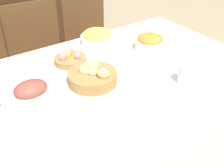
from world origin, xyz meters
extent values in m
cube|color=silver|center=(0.00, 0.00, 0.36)|extent=(1.75, 1.11, 0.73)
cylinder|color=brown|center=(-0.28, 0.61, 0.21)|extent=(0.03, 0.03, 0.42)
cylinder|color=brown|center=(-0.26, 1.00, 0.21)|extent=(0.03, 0.03, 0.42)
cylinder|color=brown|center=(-0.24, 0.64, 0.21)|extent=(0.03, 0.03, 0.42)
cylinder|color=brown|center=(0.14, 0.61, 0.21)|extent=(0.03, 0.03, 0.42)
cylinder|color=brown|center=(-0.21, 1.03, 0.21)|extent=(0.03, 0.03, 0.42)
cylinder|color=brown|center=(0.18, 0.99, 0.21)|extent=(0.03, 0.03, 0.42)
cube|color=brown|center=(-0.03, 0.82, 0.43)|extent=(0.45, 0.45, 0.02)
cube|color=brown|center=(-0.02, 1.02, 0.66)|extent=(0.42, 0.05, 0.44)
cylinder|color=brown|center=(0.29, 0.60, 0.21)|extent=(0.03, 0.03, 0.42)
cylinder|color=brown|center=(0.68, 0.64, 0.21)|extent=(0.03, 0.03, 0.42)
cylinder|color=brown|center=(0.25, 0.99, 0.21)|extent=(0.03, 0.03, 0.42)
cylinder|color=brown|center=(0.64, 1.03, 0.21)|extent=(0.03, 0.03, 0.42)
cube|color=brown|center=(0.47, 0.82, 0.43)|extent=(0.46, 0.46, 0.02)
cube|color=brown|center=(0.45, 1.02, 0.66)|extent=(0.42, 0.06, 0.44)
cube|color=#3D2616|center=(0.29, 1.87, 0.46)|extent=(1.16, 0.44, 0.92)
cylinder|color=#9E7542|center=(-0.07, 0.03, 0.76)|extent=(0.25, 0.25, 0.06)
ellipsoid|color=tan|center=(-0.08, 0.06, 0.80)|extent=(0.10, 0.10, 0.05)
ellipsoid|color=tan|center=(-0.06, 0.08, 0.80)|extent=(0.09, 0.09, 0.06)
ellipsoid|color=tan|center=(-0.05, 0.04, 0.82)|extent=(0.08, 0.08, 0.06)
ellipsoid|color=tan|center=(-0.06, 0.05, 0.80)|extent=(0.10, 0.10, 0.05)
ellipsoid|color=tan|center=(-0.04, -0.03, 0.81)|extent=(0.08, 0.08, 0.05)
ellipsoid|color=tan|center=(-0.06, 0.03, 0.80)|extent=(0.08, 0.09, 0.05)
cylinder|color=#9E7542|center=(-0.06, 0.29, 0.75)|extent=(0.18, 0.18, 0.03)
ellipsoid|color=#F29E4C|center=(-0.06, 0.31, 0.78)|extent=(0.04, 0.04, 0.05)
ellipsoid|color=#B27AD1|center=(-0.05, 0.32, 0.78)|extent=(0.04, 0.04, 0.05)
ellipsoid|color=#F4D151|center=(-0.07, 0.30, 0.78)|extent=(0.04, 0.04, 0.05)
ellipsoid|color=pink|center=(-0.11, 0.28, 0.78)|extent=(0.04, 0.04, 0.05)
ellipsoid|color=pink|center=(-0.03, 0.25, 0.78)|extent=(0.04, 0.04, 0.05)
ellipsoid|color=#B27AD1|center=(-0.10, 0.30, 0.78)|extent=(0.04, 0.04, 0.05)
ellipsoid|color=silver|center=(-0.36, 0.12, 0.73)|extent=(0.25, 0.18, 0.01)
ellipsoid|color=brown|center=(-0.36, 0.12, 0.76)|extent=(0.16, 0.12, 0.08)
cylinder|color=silver|center=(0.20, 0.41, 0.76)|extent=(0.21, 0.21, 0.06)
ellipsoid|color=#F4DB4C|center=(0.20, 0.41, 0.79)|extent=(0.18, 0.18, 0.06)
cylinder|color=silver|center=(0.43, 0.16, 0.76)|extent=(0.18, 0.18, 0.06)
ellipsoid|color=orange|center=(0.43, 0.16, 0.80)|extent=(0.16, 0.16, 0.05)
cylinder|color=silver|center=(0.09, -0.39, 0.73)|extent=(0.25, 0.25, 0.01)
cube|color=silver|center=(-0.06, -0.39, 0.73)|extent=(0.02, 0.18, 0.00)
cube|color=silver|center=(0.24, -0.39, 0.73)|extent=(0.02, 0.18, 0.00)
cube|color=silver|center=(0.27, -0.39, 0.73)|extent=(0.02, 0.18, 0.00)
cylinder|color=silver|center=(0.31, -0.23, 0.77)|extent=(0.06, 0.06, 0.09)
cube|color=silver|center=(-0.15, -0.17, 0.74)|extent=(0.12, 0.07, 0.03)
camera|label=1|loc=(-0.67, -1.01, 1.51)|focal=45.00mm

